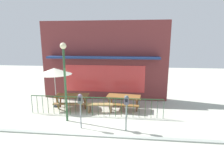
{
  "coord_description": "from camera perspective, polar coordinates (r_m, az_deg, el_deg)",
  "views": [
    {
      "loc": [
        1.81,
        -7.16,
        3.66
      ],
      "look_at": [
        0.79,
        2.0,
        1.57
      ],
      "focal_mm": 30.24,
      "sensor_mm": 36.0,
      "label": 1
    }
  ],
  "objects": [
    {
      "name": "ground",
      "position": [
        8.24,
        -7.24,
        -13.67
      ],
      "size": [
        40.0,
        40.0,
        0.0
      ],
      "primitive_type": "plane",
      "color": "#AEB1A1"
    },
    {
      "name": "pub_storefront",
      "position": [
        12.0,
        -2.4,
        6.91
      ],
      "size": [
        7.93,
        1.26,
        4.88
      ],
      "color": "#462014",
      "rests_on": "ground"
    },
    {
      "name": "patio_fence_front",
      "position": [
        9.44,
        -5.09,
        -5.77
      ],
      "size": [
        6.69,
        0.04,
        0.97
      ],
      "color": "#234727",
      "rests_on": "ground"
    },
    {
      "name": "picnic_table_left",
      "position": [
        10.69,
        -11.93,
        -4.06
      ],
      "size": [
        1.94,
        1.55,
        0.79
      ],
      "color": "brown",
      "rests_on": "ground"
    },
    {
      "name": "picnic_table_right",
      "position": [
        10.3,
        3.54,
        -4.45
      ],
      "size": [
        1.93,
        1.54,
        0.79
      ],
      "color": "brown",
      "rests_on": "ground"
    },
    {
      "name": "patio_umbrella",
      "position": [
        10.88,
        -17.07,
        3.67
      ],
      "size": [
        1.92,
        1.92,
        2.23
      ],
      "color": "black",
      "rests_on": "ground"
    },
    {
      "name": "patio_bench",
      "position": [
        9.93,
        -3.64,
        -6.67
      ],
      "size": [
        1.43,
        0.46,
        0.48
      ],
      "color": "olive",
      "rests_on": "ground"
    },
    {
      "name": "parking_meter_near",
      "position": [
        7.72,
        4.37,
        -5.94
      ],
      "size": [
        0.18,
        0.17,
        1.53
      ],
      "color": "slate",
      "rests_on": "ground"
    },
    {
      "name": "parking_meter_far",
      "position": [
        8.02,
        -9.59,
        -5.38
      ],
      "size": [
        0.18,
        0.17,
        1.53
      ],
      "color": "slate",
      "rests_on": "ground"
    },
    {
      "name": "street_lamp",
      "position": [
        8.65,
        -14.16,
        3.92
      ],
      "size": [
        0.28,
        0.28,
        3.61
      ],
      "color": "#26482A",
      "rests_on": "ground"
    },
    {
      "name": "curb_edge",
      "position": [
        7.84,
        -8.05,
        -15.15
      ],
      "size": [
        11.1,
        0.2,
        0.11
      ],
      "primitive_type": "cube",
      "color": "gray",
      "rests_on": "ground"
    }
  ]
}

